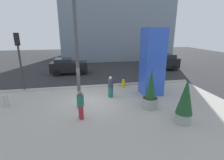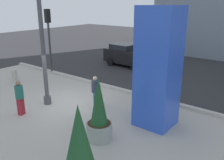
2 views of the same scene
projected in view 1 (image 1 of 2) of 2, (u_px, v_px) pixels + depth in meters
name	position (u px, v px, depth m)	size (l,w,h in m)	color
ground_plane	(88.00, 84.00, 15.04)	(60.00, 60.00, 0.00)	#2D2D30
plaza_pavement	(94.00, 117.00, 9.39)	(18.00, 10.00, 0.02)	#ADA89E
curb_strip	(89.00, 86.00, 14.19)	(18.00, 0.24, 0.16)	#B7B2A8
lamp_post	(77.00, 47.00, 9.51)	(0.44, 0.44, 7.60)	#4C4C51
art_pillar_blue	(152.00, 62.00, 12.20)	(1.45, 1.45, 4.79)	blue
potted_plant_by_pillar	(185.00, 102.00, 8.44)	(0.84, 0.84, 2.36)	gray
potted_plant_near_left	(150.00, 93.00, 10.18)	(0.96, 0.96, 2.46)	gray
fire_hydrant	(123.00, 83.00, 14.05)	(0.36, 0.26, 0.75)	gold
concrete_bollard	(5.00, 101.00, 10.57)	(0.36, 0.36, 0.75)	#B2ADA3
traffic_light_corner	(19.00, 53.00, 12.42)	(0.28, 0.42, 4.43)	#333833
car_passing_lane	(69.00, 66.00, 18.45)	(3.97, 2.21, 1.70)	black
car_intersection	(162.00, 62.00, 20.30)	(3.94, 2.03, 1.86)	black
pedestrian_on_sidewalk	(81.00, 104.00, 8.90)	(0.44, 0.44, 1.61)	maroon
pedestrian_by_curb	(111.00, 86.00, 11.83)	(0.51, 0.51, 1.56)	#236656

